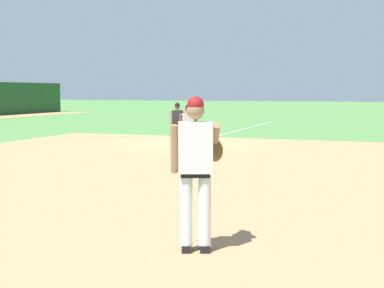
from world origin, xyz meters
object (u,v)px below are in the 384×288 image
at_px(umpire, 177,119).
at_px(first_base_bag, 189,142).
at_px(baseball, 181,174).
at_px(first_baseman, 188,123).
at_px(pitcher, 197,164).
at_px(baserunner, 188,124).

bearing_deg(umpire, first_base_bag, -143.96).
distance_m(baseball, first_baseman, 7.99).
relative_size(pitcher, umpire, 1.27).
distance_m(pitcher, umpire, 14.83).
bearing_deg(first_baseman, first_base_bag, -154.43).
height_order(baseball, pitcher, pitcher).
bearing_deg(baserunner, baseball, -160.77).
relative_size(first_baseman, umpire, 0.92).
relative_size(baseball, baserunner, 0.05).
xyz_separation_m(first_base_bag, baseball, (-6.93, -2.41, -0.01)).
bearing_deg(baserunner, first_baseman, 21.13).
relative_size(pitcher, first_baseman, 1.39).
relative_size(baseball, first_baseman, 0.06).
bearing_deg(pitcher, baseball, 23.25).
bearing_deg(umpire, first_baseman, -138.36).
bearing_deg(umpire, pitcher, -157.25).
bearing_deg(first_base_bag, first_baseman, 25.57).
bearing_deg(baseball, baserunner, 19.23).
height_order(first_baseman, umpire, umpire).
distance_m(first_base_bag, pitcher, 13.15).
distance_m(first_baseman, baserunner, 1.83).
relative_size(first_base_bag, baserunner, 0.26).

